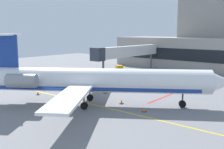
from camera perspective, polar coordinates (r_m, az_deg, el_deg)
The scene contains 9 objects.
ground at distance 34.60m, azimuth -11.80°, elevation -6.82°, with size 120.00×120.00×0.11m.
jet_bridge_west at distance 60.15m, azimuth 3.17°, elevation 4.94°, with size 2.40×23.06×6.28m.
regional_jet at distance 33.80m, azimuth -4.06°, elevation -1.29°, with size 30.05×23.22×9.13m.
baggage_tug at distance 57.65m, azimuth 1.78°, elevation 0.79°, with size 4.02×3.50×2.05m.
pushback_tractor at distance 47.77m, azimuth -1.64°, elevation -1.05°, with size 3.86×4.13×1.86m.
safety_cone_alpha at distance 41.30m, azimuth -15.73°, elevation -3.92°, with size 0.47×0.47×0.55m.
safety_cone_bravo at distance 40.81m, azimuth -1.51°, elevation -3.73°, with size 0.47×0.47×0.55m.
safety_cone_charlie at distance 31.77m, azimuth 6.93°, elevation -7.58°, with size 0.47×0.47×0.55m.
safety_cone_delta at distance 34.95m, azimuth 2.07°, elevation -5.95°, with size 0.47×0.47×0.55m.
Camera 1 is at (26.07, -20.69, 9.41)m, focal length 42.30 mm.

